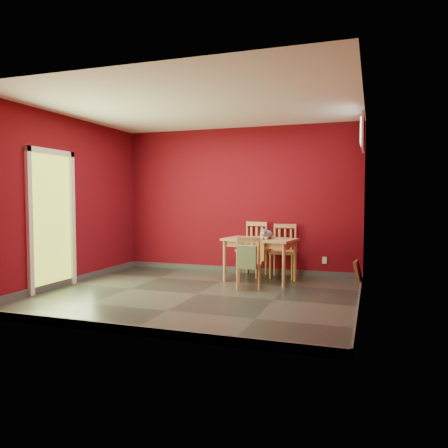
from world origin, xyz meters
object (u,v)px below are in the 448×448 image
(cat, at_px, (266,233))
(picture_frame, at_px, (358,274))
(dining_table, at_px, (260,244))
(chair_far_right, at_px, (284,250))
(tote_bag, at_px, (247,257))
(chair_far_left, at_px, (253,248))
(chair_near, at_px, (249,262))

(cat, height_order, picture_frame, cat)
(dining_table, bearing_deg, cat, -15.65)
(chair_far_right, relative_size, tote_bag, 2.27)
(chair_far_left, bearing_deg, cat, -56.47)
(chair_far_right, distance_m, tote_bag, 1.41)
(dining_table, height_order, chair_far_right, chair_far_right)
(chair_near, distance_m, picture_frame, 1.76)
(dining_table, bearing_deg, picture_frame, 2.78)
(chair_far_right, height_order, chair_near, chair_far_right)
(dining_table, height_order, cat, cat)
(chair_far_right, bearing_deg, tote_bag, -101.56)
(picture_frame, bearing_deg, dining_table, -177.22)
(chair_near, bearing_deg, picture_frame, 24.58)
(chair_far_left, bearing_deg, chair_far_right, -1.53)
(chair_far_right, relative_size, picture_frame, 2.27)
(chair_near, distance_m, tote_bag, 0.23)
(dining_table, height_order, chair_near, chair_near)
(chair_far_right, xyz_separation_m, picture_frame, (1.28, -0.45, -0.28))
(cat, bearing_deg, chair_near, -95.21)
(dining_table, height_order, chair_far_left, chair_far_left)
(tote_bag, height_order, cat, cat)
(chair_far_left, distance_m, chair_near, 1.22)
(chair_far_left, relative_size, tote_bag, 2.33)
(dining_table, distance_m, chair_far_left, 0.62)
(dining_table, height_order, picture_frame, dining_table)
(cat, bearing_deg, tote_bag, -90.65)
(chair_far_right, height_order, cat, chair_far_right)
(chair_far_right, height_order, picture_frame, chair_far_right)
(chair_far_left, bearing_deg, tote_bag, -78.55)
(chair_far_left, xyz_separation_m, chair_near, (0.26, -1.19, -0.08))
(chair_far_left, height_order, tote_bag, chair_far_left)
(dining_table, xyz_separation_m, chair_far_left, (-0.27, 0.54, -0.14))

